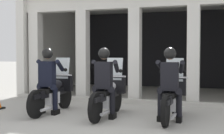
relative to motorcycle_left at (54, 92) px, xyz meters
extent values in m
plane|color=#A8A59E|center=(1.44, 2.71, -0.50)|extent=(80.00, 80.00, 0.00)
cube|color=black|center=(1.41, 7.08, 1.13)|extent=(7.97, 0.24, 3.27)
cube|color=silver|center=(1.41, 2.50, 2.55)|extent=(7.97, 0.36, 0.44)
cube|color=silver|center=(1.41, 4.72, 2.85)|extent=(7.97, 5.13, 0.16)
cube|color=silver|center=(-2.47, 4.72, 1.13)|extent=(0.30, 5.13, 3.27)
cube|color=silver|center=(-2.07, 2.50, 0.91)|extent=(0.35, 0.36, 2.83)
cube|color=silver|center=(-0.33, 2.50, 0.91)|extent=(0.35, 0.36, 2.83)
cube|color=silver|center=(1.41, 2.50, 0.91)|extent=(0.35, 0.36, 2.83)
cube|color=silver|center=(3.16, 2.50, 0.91)|extent=(0.35, 0.36, 2.83)
cube|color=#B7B5AD|center=(1.41, 2.00, -0.44)|extent=(7.57, 0.24, 0.12)
cylinder|color=black|center=(0.00, 0.58, -0.18)|extent=(0.09, 0.64, 0.64)
cylinder|color=black|center=(0.00, -0.82, -0.18)|extent=(0.09, 0.64, 0.64)
cube|color=black|center=(0.00, 0.58, 0.03)|extent=(0.14, 0.44, 0.08)
cube|color=silver|center=(0.00, -0.17, -0.13)|extent=(0.28, 0.44, 0.28)
cube|color=black|center=(0.00, -0.12, 0.00)|extent=(0.18, 1.24, 0.16)
ellipsoid|color=black|center=(0.00, 0.10, 0.18)|extent=(0.26, 0.48, 0.22)
cube|color=black|center=(0.00, -0.30, 0.07)|extent=(0.24, 0.52, 0.10)
cube|color=black|center=(0.00, -0.76, 0.00)|extent=(0.16, 0.48, 0.10)
cylinder|color=silver|center=(0.00, 0.52, 0.06)|extent=(0.05, 0.24, 0.53)
cube|color=black|center=(0.00, 0.46, 0.20)|extent=(0.52, 0.16, 0.44)
sphere|color=silver|center=(0.00, 0.56, 0.22)|extent=(0.18, 0.18, 0.18)
cube|color=silver|center=(0.00, 0.44, 0.57)|extent=(0.40, 0.14, 0.54)
cylinder|color=silver|center=(0.00, 0.36, 0.40)|extent=(0.62, 0.04, 0.04)
cylinder|color=silver|center=(0.12, -0.52, -0.32)|extent=(0.07, 0.55, 0.07)
cube|color=black|center=(0.00, -0.32, 0.47)|extent=(0.36, 0.22, 0.60)
cube|color=#14193F|center=(0.00, -0.20, 0.49)|extent=(0.05, 0.02, 0.32)
sphere|color=tan|center=(0.00, -0.30, 0.92)|extent=(0.21, 0.21, 0.21)
sphere|color=black|center=(0.00, -0.30, 0.95)|extent=(0.26, 0.26, 0.26)
cylinder|color=black|center=(0.14, -0.30, 0.16)|extent=(0.26, 0.29, 0.17)
cylinder|color=black|center=(0.20, -0.30, -0.12)|extent=(0.12, 0.12, 0.53)
cube|color=black|center=(0.20, -0.29, -0.44)|extent=(0.11, 0.26, 0.12)
cylinder|color=black|center=(-0.14, -0.30, 0.16)|extent=(0.26, 0.29, 0.17)
cylinder|color=black|center=(-0.20, -0.30, -0.12)|extent=(0.12, 0.12, 0.53)
cube|color=black|center=(-0.20, -0.29, -0.44)|extent=(0.11, 0.26, 0.12)
cylinder|color=black|center=(0.22, -0.09, 0.66)|extent=(0.19, 0.48, 0.31)
sphere|color=black|center=(0.26, 0.12, 0.55)|extent=(0.09, 0.09, 0.09)
cylinder|color=black|center=(-0.22, -0.09, 0.66)|extent=(0.19, 0.48, 0.31)
sphere|color=black|center=(-0.26, 0.12, 0.55)|extent=(0.09, 0.09, 0.09)
cylinder|color=black|center=(1.44, 0.55, -0.18)|extent=(0.09, 0.64, 0.64)
cylinder|color=black|center=(1.44, -0.85, -0.18)|extent=(0.09, 0.64, 0.64)
cube|color=black|center=(1.44, 0.55, 0.03)|extent=(0.14, 0.44, 0.08)
cube|color=silver|center=(1.44, -0.20, -0.13)|extent=(0.28, 0.44, 0.28)
cube|color=black|center=(1.44, -0.15, 0.00)|extent=(0.18, 1.24, 0.16)
ellipsoid|color=#B2B2B7|center=(1.44, 0.07, 0.18)|extent=(0.26, 0.48, 0.22)
cube|color=black|center=(1.44, -0.33, 0.07)|extent=(0.24, 0.52, 0.10)
cube|color=black|center=(1.44, -0.79, 0.00)|extent=(0.16, 0.48, 0.10)
cylinder|color=silver|center=(1.44, 0.49, 0.06)|extent=(0.05, 0.24, 0.53)
cube|color=black|center=(1.44, 0.43, 0.20)|extent=(0.52, 0.16, 0.44)
sphere|color=silver|center=(1.44, 0.53, 0.22)|extent=(0.18, 0.18, 0.18)
cube|color=silver|center=(1.44, 0.41, 0.57)|extent=(0.40, 0.14, 0.54)
cylinder|color=silver|center=(1.44, 0.33, 0.40)|extent=(0.62, 0.04, 0.04)
cylinder|color=silver|center=(1.56, -0.55, -0.32)|extent=(0.07, 0.55, 0.07)
cube|color=black|center=(1.44, -0.35, 0.47)|extent=(0.36, 0.22, 0.60)
cube|color=#14193F|center=(1.44, -0.23, 0.49)|extent=(0.05, 0.02, 0.32)
sphere|color=tan|center=(1.44, -0.33, 0.92)|extent=(0.21, 0.21, 0.21)
sphere|color=black|center=(1.44, -0.33, 0.95)|extent=(0.26, 0.26, 0.26)
cylinder|color=black|center=(1.58, -0.33, 0.16)|extent=(0.26, 0.29, 0.17)
cylinder|color=black|center=(1.64, -0.33, -0.12)|extent=(0.12, 0.12, 0.53)
cube|color=black|center=(1.64, -0.32, -0.44)|extent=(0.11, 0.26, 0.12)
cylinder|color=black|center=(1.30, -0.33, 0.16)|extent=(0.26, 0.29, 0.17)
cylinder|color=black|center=(1.24, -0.33, -0.12)|extent=(0.12, 0.12, 0.53)
cube|color=black|center=(1.24, -0.32, -0.44)|extent=(0.11, 0.26, 0.12)
cylinder|color=black|center=(1.66, -0.12, 0.66)|extent=(0.19, 0.48, 0.31)
sphere|color=black|center=(1.70, 0.09, 0.55)|extent=(0.09, 0.09, 0.09)
cylinder|color=black|center=(1.22, -0.12, 0.66)|extent=(0.19, 0.48, 0.31)
sphere|color=black|center=(1.18, 0.09, 0.55)|extent=(0.09, 0.09, 0.09)
cylinder|color=black|center=(2.89, 0.66, -0.18)|extent=(0.09, 0.64, 0.64)
cylinder|color=black|center=(2.89, -0.74, -0.18)|extent=(0.09, 0.64, 0.64)
cube|color=black|center=(2.89, 0.66, 0.03)|extent=(0.14, 0.44, 0.08)
cube|color=silver|center=(2.89, -0.09, -0.13)|extent=(0.28, 0.44, 0.28)
cube|color=black|center=(2.89, -0.04, 0.00)|extent=(0.18, 1.24, 0.16)
ellipsoid|color=#1E2338|center=(2.89, 0.18, 0.18)|extent=(0.26, 0.48, 0.22)
cube|color=black|center=(2.89, -0.22, 0.07)|extent=(0.24, 0.52, 0.10)
cube|color=black|center=(2.89, -0.68, 0.00)|extent=(0.16, 0.48, 0.10)
cylinder|color=silver|center=(2.89, 0.60, 0.06)|extent=(0.05, 0.24, 0.53)
cube|color=black|center=(2.89, 0.54, 0.20)|extent=(0.52, 0.16, 0.44)
sphere|color=silver|center=(2.89, 0.64, 0.22)|extent=(0.18, 0.18, 0.18)
cube|color=silver|center=(2.89, 0.52, 0.57)|extent=(0.40, 0.14, 0.54)
cylinder|color=silver|center=(2.89, 0.44, 0.40)|extent=(0.62, 0.04, 0.04)
cylinder|color=silver|center=(3.01, -0.44, -0.32)|extent=(0.07, 0.55, 0.07)
cube|color=black|center=(2.89, -0.24, 0.47)|extent=(0.36, 0.22, 0.60)
cube|color=#14193F|center=(2.89, -0.12, 0.49)|extent=(0.05, 0.02, 0.32)
sphere|color=tan|center=(2.89, -0.22, 0.92)|extent=(0.21, 0.21, 0.21)
sphere|color=black|center=(2.89, -0.22, 0.95)|extent=(0.26, 0.26, 0.26)
cylinder|color=black|center=(3.03, -0.22, 0.16)|extent=(0.26, 0.29, 0.17)
cylinder|color=black|center=(3.09, -0.22, -0.12)|extent=(0.12, 0.12, 0.53)
cube|color=black|center=(3.09, -0.21, -0.44)|extent=(0.11, 0.26, 0.12)
cylinder|color=black|center=(2.75, -0.22, 0.16)|extent=(0.26, 0.29, 0.17)
cylinder|color=black|center=(2.69, -0.22, -0.12)|extent=(0.12, 0.12, 0.53)
cube|color=black|center=(2.69, -0.21, -0.44)|extent=(0.11, 0.26, 0.12)
cylinder|color=black|center=(3.11, -0.01, 0.66)|extent=(0.19, 0.48, 0.31)
sphere|color=black|center=(3.15, 0.20, 0.55)|extent=(0.09, 0.09, 0.09)
cylinder|color=black|center=(2.67, -0.01, 0.66)|extent=(0.19, 0.48, 0.31)
sphere|color=black|center=(2.63, 0.20, 0.55)|extent=(0.09, 0.09, 0.09)
camera|label=1|loc=(3.92, -7.05, 0.95)|focal=51.65mm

